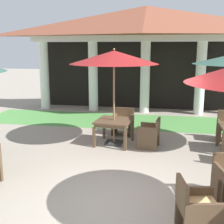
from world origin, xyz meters
The scene contains 8 objects.
ground_plane centered at (0.00, 0.00, 0.00)m, with size 60.00×60.00×0.00m, color #9E9384.
background_pavilion centered at (0.00, 7.68, 3.35)m, with size 10.10×2.84×4.32m.
lawn_strip centered at (0.00, 5.86, 0.00)m, with size 11.90×2.34×0.01m, color #519347.
patio_chair_near_foreground_west centered at (1.37, -0.68, 0.39)m, with size 0.68×0.66×0.85m.
patio_table_mid_left centered at (-0.55, 3.19, 0.61)m, with size 1.06×1.06×0.71m.
patio_umbrella_mid_left centered at (-0.55, 3.19, 2.43)m, with size 2.42×2.42×2.69m.
patio_chair_mid_left_east centered at (0.48, 3.07, 0.40)m, with size 0.61×0.61×0.83m.
patio_chair_mid_left_north centered at (-0.43, 4.21, 0.39)m, with size 0.67×0.61×0.82m.
Camera 1 is at (0.84, -4.76, 2.74)m, focal length 47.23 mm.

